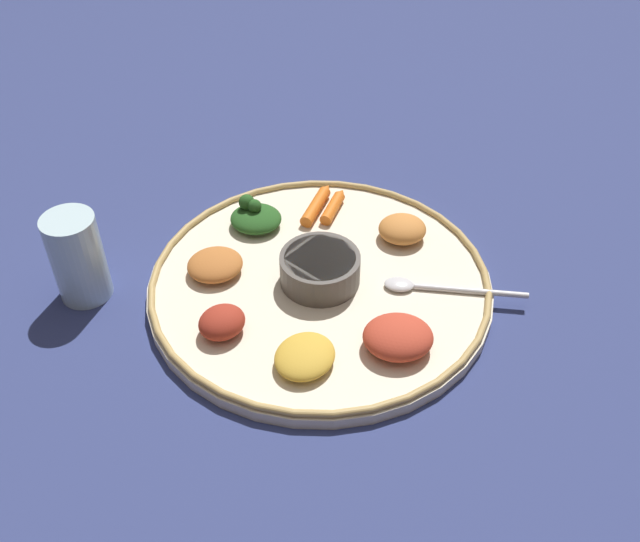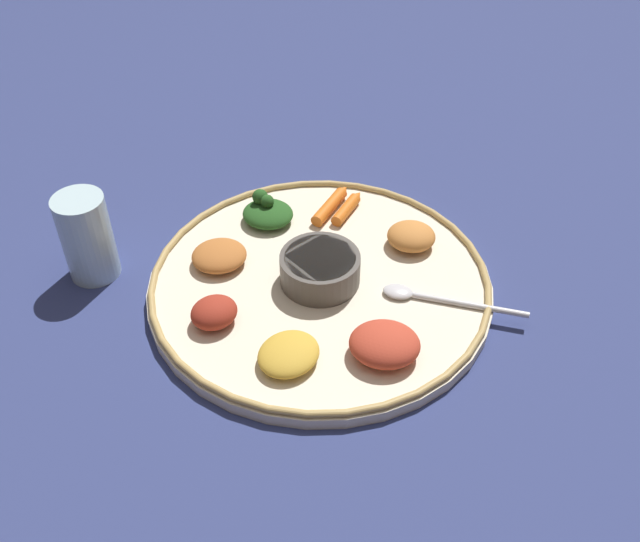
# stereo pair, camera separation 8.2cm
# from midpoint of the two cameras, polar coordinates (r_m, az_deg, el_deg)

# --- Properties ---
(ground_plane) EXTENTS (2.40, 2.40, 0.00)m
(ground_plane) POSITION_cam_midpoint_polar(r_m,az_deg,el_deg) (0.84, -2.79, -1.61)
(ground_plane) COLOR navy
(platter) EXTENTS (0.40, 0.40, 0.01)m
(platter) POSITION_cam_midpoint_polar(r_m,az_deg,el_deg) (0.84, -2.81, -1.25)
(platter) COLOR beige
(platter) RESTS_ON ground_plane
(platter_rim) EXTENTS (0.39, 0.39, 0.01)m
(platter_rim) POSITION_cam_midpoint_polar(r_m,az_deg,el_deg) (0.83, -2.83, -0.75)
(platter_rim) COLOR tan
(platter_rim) RESTS_ON platter
(center_bowl) EXTENTS (0.09, 0.09, 0.04)m
(center_bowl) POSITION_cam_midpoint_polar(r_m,az_deg,el_deg) (0.82, -2.87, 0.13)
(center_bowl) COLOR #4C4742
(center_bowl) RESTS_ON platter
(spoon) EXTENTS (0.10, 0.14, 0.01)m
(spoon) POSITION_cam_midpoint_polar(r_m,az_deg,el_deg) (0.82, 6.07, -1.43)
(spoon) COLOR silver
(spoon) RESTS_ON platter
(greens_pile) EXTENTS (0.09, 0.09, 0.04)m
(greens_pile) POSITION_cam_midpoint_polar(r_m,az_deg,el_deg) (0.91, -7.76, 4.19)
(greens_pile) COLOR #23511E
(greens_pile) RESTS_ON platter
(carrot_near_spoon) EXTENTS (0.06, 0.06, 0.02)m
(carrot_near_spoon) POSITION_cam_midpoint_polar(r_m,az_deg,el_deg) (0.93, -1.41, 5.12)
(carrot_near_spoon) COLOR orange
(carrot_near_spoon) RESTS_ON platter
(carrot_outer) EXTENTS (0.07, 0.07, 0.02)m
(carrot_outer) POSITION_cam_midpoint_polar(r_m,az_deg,el_deg) (0.93, -2.75, 5.24)
(carrot_outer) COLOR orange
(carrot_outer) RESTS_ON platter
(mound_chickpea) EXTENTS (0.07, 0.07, 0.02)m
(mound_chickpea) POSITION_cam_midpoint_polar(r_m,az_deg,el_deg) (0.85, -11.08, 0.37)
(mound_chickpea) COLOR #B2662D
(mound_chickpea) RESTS_ON platter
(mound_beet) EXTENTS (0.06, 0.06, 0.03)m
(mound_beet) POSITION_cam_midpoint_polar(r_m,az_deg,el_deg) (0.78, -10.82, -4.15)
(mound_beet) COLOR maroon
(mound_beet) RESTS_ON platter
(mound_squash) EXTENTS (0.07, 0.08, 0.03)m
(mound_squash) POSITION_cam_midpoint_polar(r_m,az_deg,el_deg) (0.88, 3.91, 3.23)
(mound_squash) COLOR #C67A38
(mound_squash) RESTS_ON platter
(mound_berbere_red) EXTENTS (0.09, 0.09, 0.03)m
(mound_berbere_red) POSITION_cam_midpoint_polar(r_m,az_deg,el_deg) (0.75, 3.08, -5.41)
(mound_berbere_red) COLOR #B73D28
(mound_berbere_red) RESTS_ON platter
(mound_lentil_yellow) EXTENTS (0.09, 0.09, 0.02)m
(mound_lentil_yellow) POSITION_cam_midpoint_polar(r_m,az_deg,el_deg) (0.74, -4.42, -6.92)
(mound_lentil_yellow) COLOR gold
(mound_lentil_yellow) RESTS_ON platter
(drinking_glass) EXTENTS (0.06, 0.06, 0.11)m
(drinking_glass) POSITION_cam_midpoint_polar(r_m,az_deg,el_deg) (0.86, -21.20, 0.51)
(drinking_glass) COLOR silver
(drinking_glass) RESTS_ON ground_plane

